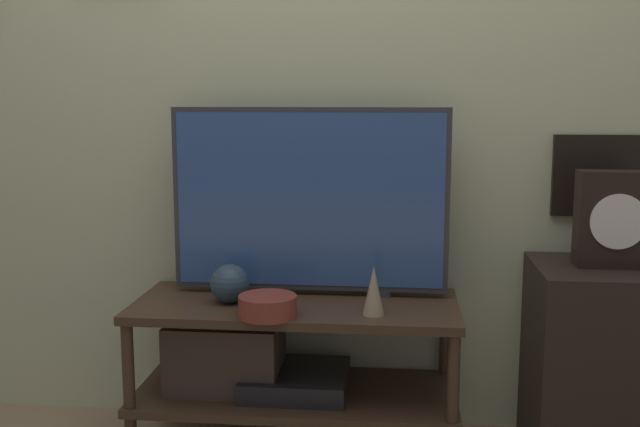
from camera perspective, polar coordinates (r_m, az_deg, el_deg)
wall_back at (r=2.79m, az=-1.28°, el=11.40°), size 6.40×0.08×2.70m
media_console at (r=2.67m, az=-3.80°, el=-10.82°), size 1.11×0.48×0.54m
television at (r=2.62m, az=-0.79°, el=1.03°), size 0.97×0.05×0.66m
vase_wide_bowl at (r=2.43m, az=-4.01°, el=-7.04°), size 0.19×0.19×0.07m
vase_slim_bronze at (r=2.43m, az=4.11°, el=-5.86°), size 0.07×0.07×0.16m
vase_round_glass at (r=2.59m, az=-6.90°, el=-5.33°), size 0.13×0.13×0.13m
side_table at (r=2.74m, az=20.18°, el=-10.76°), size 0.42×0.44×0.68m
mantel_clock at (r=2.63m, az=21.50°, el=-0.40°), size 0.24×0.11×0.32m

